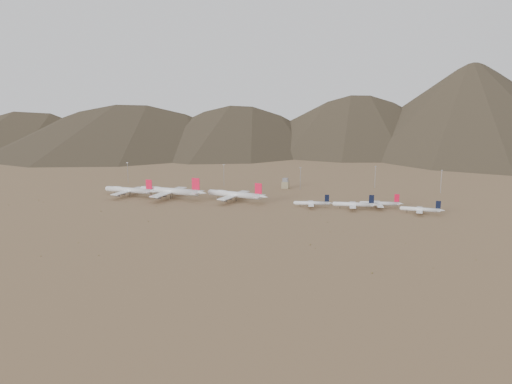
% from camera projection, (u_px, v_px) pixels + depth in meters
% --- Properties ---
extents(ground, '(3000.00, 3000.00, 0.00)m').
position_uv_depth(ground, '(232.00, 209.00, 472.31)').
color(ground, olive).
rests_on(ground, ground).
extents(mountain_ridge, '(4400.00, 1000.00, 300.00)m').
position_uv_depth(mountain_ridge, '(328.00, 80.00, 1304.60)').
color(mountain_ridge, '#433928').
rests_on(mountain_ridge, ground).
extents(widebody_west, '(65.20, 50.63, 19.43)m').
position_uv_depth(widebody_west, '(129.00, 190.00, 532.08)').
color(widebody_west, white).
rests_on(widebody_west, ground).
extents(widebody_centre, '(78.45, 60.84, 23.35)m').
position_uv_depth(widebody_centre, '(170.00, 191.00, 519.44)').
color(widebody_centre, white).
rests_on(widebody_centre, ground).
extents(widebody_east, '(68.18, 53.58, 20.56)m').
position_uv_depth(widebody_east, '(235.00, 194.00, 505.87)').
color(widebody_east, white).
rests_on(widebody_east, ground).
extents(narrowbody_a, '(37.77, 27.48, 12.52)m').
position_uv_depth(narrowbody_a, '(313.00, 203.00, 478.58)').
color(narrowbody_a, white).
rests_on(narrowbody_a, ground).
extents(narrowbody_b, '(42.97, 30.86, 14.17)m').
position_uv_depth(narrowbody_b, '(355.00, 204.00, 470.13)').
color(narrowbody_b, white).
rests_on(narrowbody_b, ground).
extents(narrowbody_c, '(41.58, 30.19, 13.77)m').
position_uv_depth(narrowbody_c, '(381.00, 204.00, 474.63)').
color(narrowbody_c, white).
rests_on(narrowbody_c, ground).
extents(narrowbody_d, '(39.25, 28.30, 12.95)m').
position_uv_depth(narrowbody_d, '(421.00, 209.00, 450.69)').
color(narrowbody_d, white).
rests_on(narrowbody_d, ground).
extents(control_tower, '(8.00, 8.00, 12.00)m').
position_uv_depth(control_tower, '(285.00, 184.00, 579.06)').
color(control_tower, gray).
rests_on(control_tower, ground).
extents(mast_far_west, '(2.00, 0.60, 25.70)m').
position_uv_depth(mast_far_west, '(128.00, 172.00, 614.55)').
color(mast_far_west, gray).
rests_on(mast_far_west, ground).
extents(mast_west, '(2.00, 0.60, 25.70)m').
position_uv_depth(mast_west, '(224.00, 174.00, 596.32)').
color(mast_west, gray).
rests_on(mast_west, ground).
extents(mast_centre, '(2.00, 0.60, 25.70)m').
position_uv_depth(mast_centre, '(300.00, 177.00, 570.00)').
color(mast_centre, gray).
rests_on(mast_centre, ground).
extents(mast_east, '(2.00, 0.60, 25.70)m').
position_uv_depth(mast_east, '(375.00, 176.00, 580.93)').
color(mast_east, gray).
rests_on(mast_east, ground).
extents(mast_far_east, '(2.00, 0.60, 25.70)m').
position_uv_depth(mast_far_east, '(441.00, 180.00, 548.68)').
color(mast_far_east, gray).
rests_on(mast_far_east, ground).
extents(desert_scrub, '(440.32, 174.49, 0.84)m').
position_uv_depth(desert_scrub, '(177.00, 229.00, 397.00)').
color(desert_scrub, olive).
rests_on(desert_scrub, ground).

